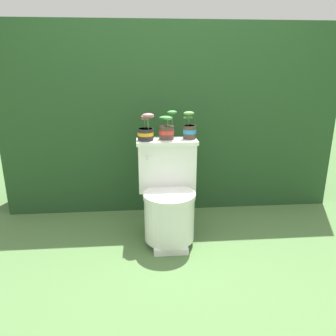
{
  "coord_description": "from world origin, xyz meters",
  "views": [
    {
      "loc": [
        -0.29,
        -2.23,
        1.33
      ],
      "look_at": [
        -0.09,
        0.13,
        0.58
      ],
      "focal_mm": 35.0,
      "sensor_mm": 36.0,
      "label": 1
    }
  ],
  "objects_px": {
    "potted_plant_midleft": "(167,129)",
    "potted_plant_middle": "(189,129)",
    "toilet": "(168,197)",
    "potted_plant_left": "(146,131)"
  },
  "relations": [
    {
      "from": "potted_plant_midleft",
      "to": "potted_plant_middle",
      "type": "bearing_deg",
      "value": 0.8
    },
    {
      "from": "toilet",
      "to": "potted_plant_midleft",
      "type": "xyz_separation_m",
      "value": [
        0.0,
        0.16,
        0.5
      ]
    },
    {
      "from": "potted_plant_middle",
      "to": "potted_plant_midleft",
      "type": "bearing_deg",
      "value": -179.2
    },
    {
      "from": "toilet",
      "to": "potted_plant_middle",
      "type": "bearing_deg",
      "value": 42.11
    },
    {
      "from": "potted_plant_middle",
      "to": "toilet",
      "type": "bearing_deg",
      "value": -137.89
    },
    {
      "from": "toilet",
      "to": "potted_plant_left",
      "type": "bearing_deg",
      "value": 140.15
    },
    {
      "from": "toilet",
      "to": "potted_plant_middle",
      "type": "xyz_separation_m",
      "value": [
        0.18,
        0.16,
        0.5
      ]
    },
    {
      "from": "toilet",
      "to": "potted_plant_left",
      "type": "relative_size",
      "value": 3.7
    },
    {
      "from": "potted_plant_midleft",
      "to": "potted_plant_middle",
      "type": "relative_size",
      "value": 1.05
    },
    {
      "from": "potted_plant_left",
      "to": "potted_plant_middle",
      "type": "relative_size",
      "value": 0.99
    }
  ]
}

